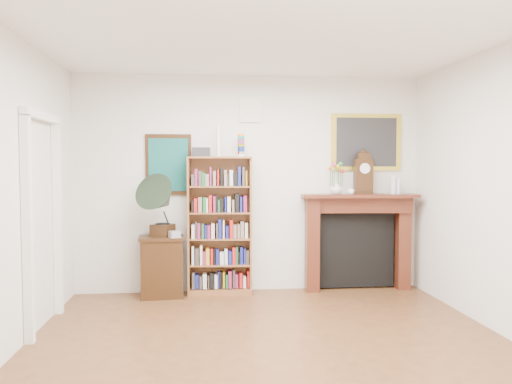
{
  "coord_description": "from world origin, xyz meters",
  "views": [
    {
      "loc": [
        -0.6,
        -3.98,
        1.64
      ],
      "look_at": [
        -0.02,
        1.6,
        1.34
      ],
      "focal_mm": 35.0,
      "sensor_mm": 36.0,
      "label": 1
    }
  ],
  "objects_px": {
    "side_cabinet": "(162,266)",
    "fireplace": "(357,233)",
    "cd_stack": "(174,234)",
    "gramophone": "(161,201)",
    "teacup": "(351,192)",
    "mantel_clock": "(363,174)",
    "bookshelf": "(220,218)",
    "flower_vase": "(336,188)",
    "bottle_left": "(393,185)",
    "bottle_right": "(398,186)"
  },
  "relations": [
    {
      "from": "bottle_left",
      "to": "gramophone",
      "type": "bearing_deg",
      "value": -177.56
    },
    {
      "from": "fireplace",
      "to": "gramophone",
      "type": "relative_size",
      "value": 1.94
    },
    {
      "from": "fireplace",
      "to": "mantel_clock",
      "type": "height_order",
      "value": "mantel_clock"
    },
    {
      "from": "cd_stack",
      "to": "bottle_left",
      "type": "relative_size",
      "value": 0.5
    },
    {
      "from": "flower_vase",
      "to": "fireplace",
      "type": "bearing_deg",
      "value": 8.35
    },
    {
      "from": "cd_stack",
      "to": "teacup",
      "type": "xyz_separation_m",
      "value": [
        2.25,
        0.12,
        0.5
      ]
    },
    {
      "from": "mantel_clock",
      "to": "fireplace",
      "type": "bearing_deg",
      "value": 153.4
    },
    {
      "from": "fireplace",
      "to": "cd_stack",
      "type": "distance_m",
      "value": 2.39
    },
    {
      "from": "bottle_left",
      "to": "side_cabinet",
      "type": "bearing_deg",
      "value": -179.07
    },
    {
      "from": "gramophone",
      "to": "flower_vase",
      "type": "height_order",
      "value": "gramophone"
    },
    {
      "from": "flower_vase",
      "to": "teacup",
      "type": "bearing_deg",
      "value": -22.45
    },
    {
      "from": "fireplace",
      "to": "cd_stack",
      "type": "bearing_deg",
      "value": -170.46
    },
    {
      "from": "side_cabinet",
      "to": "cd_stack",
      "type": "relative_size",
      "value": 6.31
    },
    {
      "from": "side_cabinet",
      "to": "gramophone",
      "type": "height_order",
      "value": "gramophone"
    },
    {
      "from": "bottle_right",
      "to": "fireplace",
      "type": "bearing_deg",
      "value": 173.75
    },
    {
      "from": "cd_stack",
      "to": "bottle_right",
      "type": "height_order",
      "value": "bottle_right"
    },
    {
      "from": "side_cabinet",
      "to": "teacup",
      "type": "height_order",
      "value": "teacup"
    },
    {
      "from": "bookshelf",
      "to": "flower_vase",
      "type": "distance_m",
      "value": 1.55
    },
    {
      "from": "side_cabinet",
      "to": "bottle_left",
      "type": "distance_m",
      "value": 3.17
    },
    {
      "from": "fireplace",
      "to": "bottle_right",
      "type": "xyz_separation_m",
      "value": [
        0.53,
        -0.06,
        0.61
      ]
    },
    {
      "from": "flower_vase",
      "to": "bottle_left",
      "type": "bearing_deg",
      "value": -1.43
    },
    {
      "from": "cd_stack",
      "to": "teacup",
      "type": "bearing_deg",
      "value": 3.09
    },
    {
      "from": "bookshelf",
      "to": "side_cabinet",
      "type": "relative_size",
      "value": 2.66
    },
    {
      "from": "fireplace",
      "to": "teacup",
      "type": "distance_m",
      "value": 0.57
    },
    {
      "from": "gramophone",
      "to": "cd_stack",
      "type": "xyz_separation_m",
      "value": [
        0.16,
        -0.05,
        -0.4
      ]
    },
    {
      "from": "bookshelf",
      "to": "flower_vase",
      "type": "xyz_separation_m",
      "value": [
        1.51,
        0.01,
        0.37
      ]
    },
    {
      "from": "gramophone",
      "to": "bottle_left",
      "type": "relative_size",
      "value": 3.28
    },
    {
      "from": "side_cabinet",
      "to": "cd_stack",
      "type": "height_order",
      "value": "cd_stack"
    },
    {
      "from": "side_cabinet",
      "to": "gramophone",
      "type": "bearing_deg",
      "value": -88.98
    },
    {
      "from": "side_cabinet",
      "to": "bottle_right",
      "type": "distance_m",
      "value": 3.22
    },
    {
      "from": "teacup",
      "to": "mantel_clock",
      "type": "bearing_deg",
      "value": 24.49
    },
    {
      "from": "fireplace",
      "to": "bottle_left",
      "type": "distance_m",
      "value": 0.78
    },
    {
      "from": "bookshelf",
      "to": "bottle_left",
      "type": "xyz_separation_m",
      "value": [
        2.27,
        -0.01,
        0.41
      ]
    },
    {
      "from": "side_cabinet",
      "to": "fireplace",
      "type": "relative_size",
      "value": 0.5
    },
    {
      "from": "teacup",
      "to": "cd_stack",
      "type": "bearing_deg",
      "value": -176.91
    },
    {
      "from": "mantel_clock",
      "to": "flower_vase",
      "type": "height_order",
      "value": "mantel_clock"
    },
    {
      "from": "bookshelf",
      "to": "fireplace",
      "type": "bearing_deg",
      "value": 6.3
    },
    {
      "from": "bookshelf",
      "to": "teacup",
      "type": "bearing_deg",
      "value": 2.45
    },
    {
      "from": "gramophone",
      "to": "mantel_clock",
      "type": "xyz_separation_m",
      "value": [
        2.6,
        0.16,
        0.32
      ]
    },
    {
      "from": "fireplace",
      "to": "flower_vase",
      "type": "distance_m",
      "value": 0.67
    },
    {
      "from": "gramophone",
      "to": "teacup",
      "type": "height_order",
      "value": "gramophone"
    },
    {
      "from": "teacup",
      "to": "bottle_right",
      "type": "height_order",
      "value": "bottle_right"
    },
    {
      "from": "fireplace",
      "to": "cd_stack",
      "type": "height_order",
      "value": "fireplace"
    },
    {
      "from": "gramophone",
      "to": "flower_vase",
      "type": "xyz_separation_m",
      "value": [
        2.23,
        0.15,
        0.15
      ]
    },
    {
      "from": "bookshelf",
      "to": "bottle_left",
      "type": "height_order",
      "value": "bookshelf"
    },
    {
      "from": "bottle_left",
      "to": "bookshelf",
      "type": "bearing_deg",
      "value": 179.78
    },
    {
      "from": "side_cabinet",
      "to": "bottle_right",
      "type": "height_order",
      "value": "bottle_right"
    },
    {
      "from": "side_cabinet",
      "to": "cd_stack",
      "type": "distance_m",
      "value": 0.47
    },
    {
      "from": "side_cabinet",
      "to": "flower_vase",
      "type": "height_order",
      "value": "flower_vase"
    },
    {
      "from": "side_cabinet",
      "to": "bookshelf",
      "type": "bearing_deg",
      "value": -0.12
    }
  ]
}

